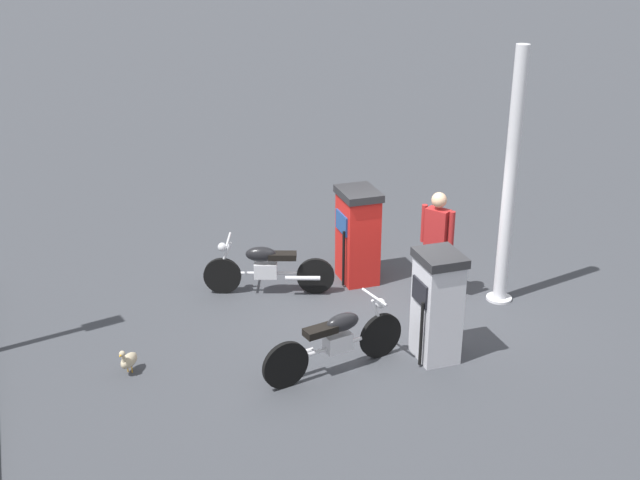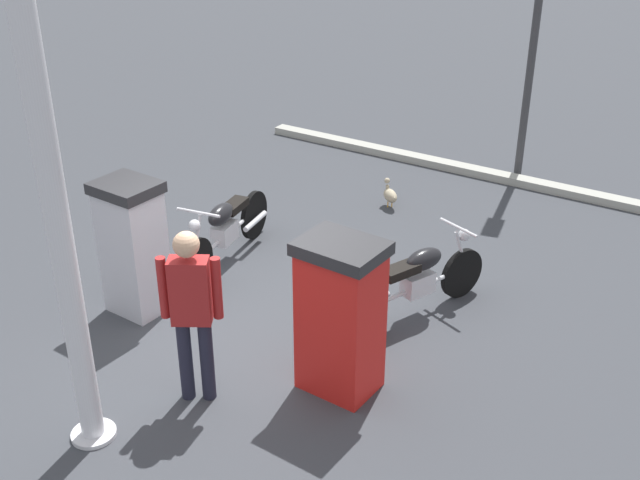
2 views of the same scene
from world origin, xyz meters
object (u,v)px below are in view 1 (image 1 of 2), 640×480
wandering_duck (129,360)px  canopy_support_pole (510,185)px  motorcycle_far_pump (337,340)px  attendant_person (437,238)px  fuel_pump_near (358,235)px  fuel_pump_far (437,305)px  motorcycle_near_pump (267,267)px

wandering_duck → canopy_support_pole: (-5.78, -0.07, 1.72)m
motorcycle_far_pump → wandering_duck: 2.77m
attendant_person → fuel_pump_near: bearing=-50.3°
fuel_pump_far → canopy_support_pole: (-1.80, -1.17, 1.12)m
motorcycle_far_pump → attendant_person: attendant_person is taller
motorcycle_near_pump → attendant_person: 2.71m
fuel_pump_near → fuel_pump_far: fuel_pump_near is taller
wandering_duck → fuel_pump_near: bearing=-158.7°
fuel_pump_near → canopy_support_pole: size_ratio=0.40×
fuel_pump_far → motorcycle_far_pump: (1.39, -0.16, -0.32)m
motorcycle_near_pump → motorcycle_far_pump: (-0.15, 2.54, 0.02)m
motorcycle_far_pump → attendant_person: 2.74m
motorcycle_near_pump → canopy_support_pole: canopy_support_pole is taller
motorcycle_near_pump → motorcycle_far_pump: bearing=93.5°
fuel_pump_near → wandering_duck: fuel_pump_near is taller
fuel_pump_far → wandering_duck: 4.17m
wandering_duck → motorcycle_near_pump: bearing=-146.7°
fuel_pump_near → wandering_duck: bearing=21.3°
fuel_pump_near → canopy_support_pole: (-1.80, 1.48, 1.11)m
motorcycle_near_pump → attendant_person: (-2.41, 1.10, 0.57)m
fuel_pump_far → canopy_support_pole: size_ratio=0.39×
motorcycle_far_pump → attendant_person: bearing=-147.3°
motorcycle_far_pump → canopy_support_pole: size_ratio=0.53×
motorcycle_near_pump → attendant_person: size_ratio=1.12×
fuel_pump_far → wandering_duck: (3.98, -1.10, -0.60)m
fuel_pump_near → fuel_pump_far: size_ratio=1.01×
motorcycle_far_pump → canopy_support_pole: (-3.19, -1.01, 1.44)m
fuel_pump_far → motorcycle_near_pump: (1.54, -2.70, -0.34)m
motorcycle_near_pump → fuel_pump_far: bearing=119.8°
fuel_pump_far → motorcycle_far_pump: bearing=-6.4°
fuel_pump_far → canopy_support_pole: 2.42m
motorcycle_near_pump → wandering_duck: size_ratio=4.89×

